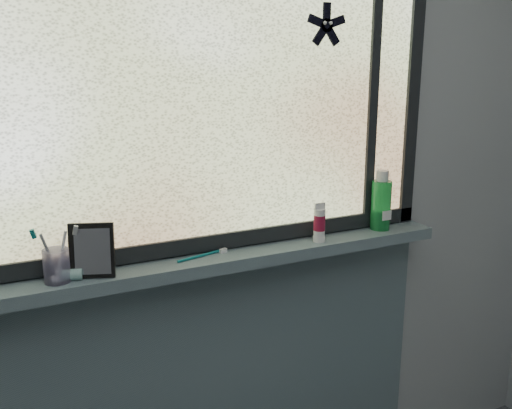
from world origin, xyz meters
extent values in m
cube|color=#9EA3A8|center=(0.00, 1.30, 1.25)|extent=(3.00, 0.01, 2.50)
cube|color=slate|center=(0.00, 1.23, 1.00)|extent=(1.62, 0.14, 0.04)
cube|color=slate|center=(0.00, 1.29, 0.49)|extent=(1.62, 0.02, 0.98)
cube|color=silver|center=(0.00, 1.28, 1.53)|extent=(1.50, 0.01, 1.00)
cube|color=black|center=(0.00, 1.28, 1.05)|extent=(1.60, 0.03, 0.05)
cube|color=black|center=(0.78, 1.28, 1.53)|extent=(0.05, 0.03, 1.10)
cube|color=black|center=(0.60, 1.28, 1.53)|extent=(0.03, 0.03, 1.00)
cube|color=black|center=(-0.39, 1.22, 1.10)|extent=(0.14, 0.10, 0.16)
cylinder|color=#9A91BF|center=(-0.48, 1.22, 1.07)|extent=(0.08, 0.08, 0.09)
cylinder|color=green|center=(0.63, 1.24, 1.13)|extent=(0.09, 0.09, 0.18)
cylinder|color=silver|center=(0.36, 1.21, 1.09)|extent=(0.05, 0.05, 0.10)
camera|label=1|loc=(-0.64, -0.34, 1.62)|focal=40.00mm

